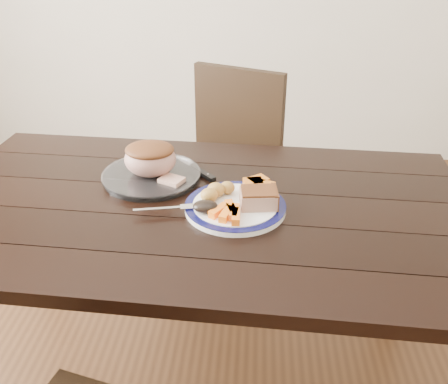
# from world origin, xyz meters

# --- Properties ---
(ground) EXTENTS (4.00, 4.00, 0.00)m
(ground) POSITION_xyz_m (0.00, 0.00, 0.00)
(ground) COLOR #472B16
(ground) RESTS_ON ground
(dining_table) EXTENTS (1.65, 0.99, 0.75)m
(dining_table) POSITION_xyz_m (0.00, 0.00, 0.66)
(dining_table) COLOR black
(dining_table) RESTS_ON ground
(chair_far) EXTENTS (0.55, 0.56, 0.93)m
(chair_far) POSITION_xyz_m (0.04, 0.73, 0.52)
(chair_far) COLOR black
(chair_far) RESTS_ON ground
(dinner_plate) EXTENTS (0.29, 0.29, 0.02)m
(dinner_plate) POSITION_xyz_m (0.11, -0.03, 0.76)
(dinner_plate) COLOR white
(dinner_plate) RESTS_ON dining_table
(plate_rim) EXTENTS (0.29, 0.29, 0.02)m
(plate_rim) POSITION_xyz_m (0.11, -0.03, 0.77)
(plate_rim) COLOR #0B0C39
(plate_rim) RESTS_ON dinner_plate
(serving_platter) EXTENTS (0.31, 0.31, 0.02)m
(serving_platter) POSITION_xyz_m (-0.16, 0.14, 0.76)
(serving_platter) COLOR white
(serving_platter) RESTS_ON dining_table
(pork_slice) EXTENTS (0.11, 0.09, 0.04)m
(pork_slice) POSITION_xyz_m (0.18, -0.04, 0.79)
(pork_slice) COLOR tan
(pork_slice) RESTS_ON dinner_plate
(roasted_potatoes) EXTENTS (0.10, 0.10, 0.04)m
(roasted_potatoes) POSITION_xyz_m (0.06, -0.00, 0.79)
(roasted_potatoes) COLOR gold
(roasted_potatoes) RESTS_ON dinner_plate
(carrot_batons) EXTENTS (0.09, 0.11, 0.02)m
(carrot_batons) POSITION_xyz_m (0.10, -0.10, 0.78)
(carrot_batons) COLOR orange
(carrot_batons) RESTS_ON dinner_plate
(pumpkin_wedges) EXTENTS (0.10, 0.10, 0.04)m
(pumpkin_wedges) POSITION_xyz_m (0.18, 0.04, 0.79)
(pumpkin_wedges) COLOR orange
(pumpkin_wedges) RESTS_ON dinner_plate
(dark_mushroom) EXTENTS (0.07, 0.05, 0.03)m
(dark_mushroom) POSITION_xyz_m (0.03, -0.08, 0.79)
(dark_mushroom) COLOR black
(dark_mushroom) RESTS_ON dinner_plate
(fork) EXTENTS (0.18, 0.05, 0.00)m
(fork) POSITION_xyz_m (-0.07, -0.07, 0.77)
(fork) COLOR silver
(fork) RESTS_ON dinner_plate
(roast_joint) EXTENTS (0.16, 0.14, 0.11)m
(roast_joint) POSITION_xyz_m (-0.16, 0.14, 0.82)
(roast_joint) COLOR tan
(roast_joint) RESTS_ON serving_platter
(cut_slice) EXTENTS (0.09, 0.08, 0.02)m
(cut_slice) POSITION_xyz_m (-0.09, 0.09, 0.78)
(cut_slice) COLOR tan
(cut_slice) RESTS_ON serving_platter
(carving_knife) EXTENTS (0.23, 0.25, 0.01)m
(carving_knife) POSITION_xyz_m (-0.03, 0.21, 0.76)
(carving_knife) COLOR silver
(carving_knife) RESTS_ON dining_table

